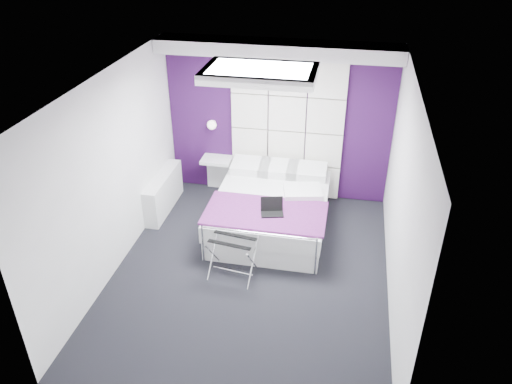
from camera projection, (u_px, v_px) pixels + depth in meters
The scene contains 15 objects.
floor at pixel (251, 271), 6.72m from camera, with size 4.40×4.40×0.00m, color black.
ceiling at pixel (250, 84), 5.42m from camera, with size 4.40×4.40×0.00m, color white.
wall_back at pixel (278, 121), 7.94m from camera, with size 3.60×3.60×0.00m, color white.
wall_left at pixel (113, 174), 6.37m from camera, with size 4.40×4.40×0.00m, color white.
wall_right at pixel (402, 202), 5.77m from camera, with size 4.40×4.40×0.00m, color white.
accent_wall at pixel (278, 121), 7.93m from camera, with size 3.58×0.02×2.58m, color #300E3E.
soffit at pixel (277, 49), 7.12m from camera, with size 3.58×0.50×0.20m, color white.
headboard at pixel (287, 131), 7.92m from camera, with size 1.80×0.08×2.30m, color silver, non-canonical shape.
skylight at pixel (260, 72), 5.95m from camera, with size 1.36×0.86×0.12m, color white, non-canonical shape.
wall_lamp at pixel (212, 124), 8.03m from camera, with size 0.15×0.15×0.15m, color white.
radiator at pixel (164, 193), 7.95m from camera, with size 0.22×1.20×0.60m, color white.
bed at pixel (271, 210), 7.51m from camera, with size 1.69×2.04×0.72m.
nightstand at pixel (217, 160), 8.30m from camera, with size 0.49×0.38×0.05m, color white.
luggage_rack at pixel (233, 257), 6.52m from camera, with size 0.58×0.43×0.57m.
laptop at pixel (273, 209), 6.90m from camera, with size 0.31×0.22×0.22m.
Camera 1 is at (1.08, -5.16, 4.30)m, focal length 35.00 mm.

